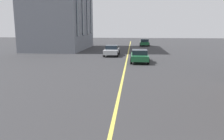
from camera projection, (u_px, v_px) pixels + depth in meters
The scene contains 4 objects.
lane_centre_line at pixel (125, 66), 21.99m from camera, with size 80.00×0.16×0.01m.
car_green_oncoming at pixel (139, 56), 24.43m from camera, with size 4.40×1.95×1.37m.
car_green_near at pixel (145, 42), 45.83m from camera, with size 3.90×1.89×1.40m.
car_silver_mid at pixel (112, 50), 30.16m from camera, with size 4.40×1.95×1.37m.
Camera 1 is at (-1.70, -0.76, 3.74)m, focal length 36.18 mm.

